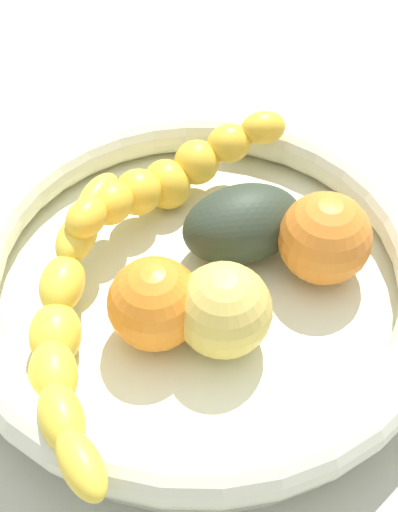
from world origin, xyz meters
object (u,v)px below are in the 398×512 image
orange_front (155,304)px  apple_yellow (224,310)px  fruit_bowl (199,278)px  banana_draped_left (66,323)px  banana_draped_right (171,176)px  orange_mid_left (325,238)px  avocado_dark (243,224)px

orange_front → apple_yellow: apple_yellow is taller
fruit_bowl → banana_draped_left: 10.35cm
banana_draped_left → banana_draped_right: banana_draped_right is taller
apple_yellow → orange_mid_left: bearing=-53.4°
fruit_bowl → banana_draped_left: (-4.98, 8.82, 2.12)cm
banana_draped_right → apple_yellow: size_ratio=2.75×
fruit_bowl → orange_front: size_ratio=5.55×
banana_draped_right → apple_yellow: 13.26cm
fruit_bowl → orange_mid_left: 9.24cm
fruit_bowl → avocado_dark: (3.14, -3.38, 2.01)cm
banana_draped_left → orange_mid_left: bearing=-72.1°
fruit_bowl → orange_mid_left: orange_mid_left is taller
banana_draped_left → avocado_dark: size_ratio=2.89×
orange_mid_left → avocado_dark: orange_mid_left is taller
orange_front → orange_mid_left: bearing=-68.4°
banana_draped_right → orange_front: bearing=172.3°
fruit_bowl → apple_yellow: 5.62cm
banana_draped_right → avocado_dark: (-4.92, -4.90, -0.54)cm
fruit_bowl → banana_draped_right: (8.05, 1.53, 2.55)cm
banana_draped_left → banana_draped_right: size_ratio=1.48×
fruit_bowl → orange_front: (-4.03, 3.16, 2.39)cm
apple_yellow → banana_draped_left: bearing=90.4°
avocado_dark → apple_yellow: bearing=165.0°
fruit_bowl → apple_yellow: (-4.92, -1.22, 2.44)cm
apple_yellow → avocado_dark: apple_yellow is taller
orange_mid_left → apple_yellow: orange_mid_left is taller
apple_yellow → avocado_dark: 8.35cm
banana_draped_right → orange_mid_left: 12.69cm
orange_front → orange_mid_left: size_ratio=0.94×
banana_draped_right → orange_mid_left: orange_mid_left is taller
fruit_bowl → banana_draped_left: bearing=119.4°
banana_draped_left → avocado_dark: (8.11, -12.20, -0.11)cm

